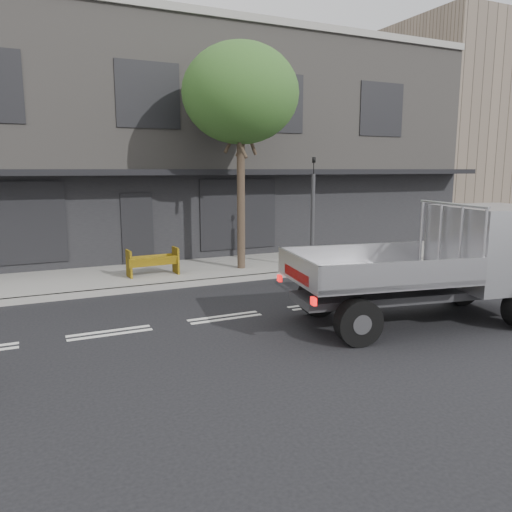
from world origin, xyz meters
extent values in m
plane|color=black|center=(0.00, 0.00, 0.00)|extent=(80.00, 80.00, 0.00)
cube|color=gray|center=(0.00, 4.70, 0.07)|extent=(32.00, 3.20, 0.15)
cube|color=gray|center=(0.00, 3.10, 0.07)|extent=(32.00, 0.20, 0.15)
cube|color=slate|center=(0.00, 11.30, 4.00)|extent=(26.00, 10.00, 8.00)
cube|color=brown|center=(20.00, 11.30, 5.00)|extent=(14.00, 10.00, 10.00)
cylinder|color=#382B21|center=(2.20, 4.20, 2.00)|extent=(0.24, 0.24, 4.00)
ellipsoid|color=#2E5921|center=(2.20, 4.20, 5.30)|extent=(3.40, 3.40, 2.89)
cylinder|color=#2D2D30|center=(4.20, 3.35, 1.50)|extent=(0.12, 0.12, 3.00)
imported|color=black|center=(4.20, 3.35, 3.25)|extent=(0.08, 0.10, 0.50)
cylinder|color=black|center=(1.56, -2.59, 0.43)|extent=(0.90, 0.46, 0.86)
cylinder|color=black|center=(1.88, -0.70, 0.43)|extent=(0.90, 0.46, 0.86)
cylinder|color=black|center=(5.44, -1.31, 0.43)|extent=(0.90, 0.46, 0.86)
cube|color=#2D2D30|center=(3.50, -1.95, 0.62)|extent=(5.31, 2.00, 0.16)
cube|color=#B1B2B7|center=(5.22, -2.25, 1.52)|extent=(2.24, 2.33, 1.69)
cube|color=black|center=(5.22, -2.25, 2.01)|extent=(1.99, 2.18, 0.62)
cube|color=#A7A6AB|center=(2.55, -1.79, 1.04)|extent=(3.71, 2.74, 0.11)
camera|label=1|loc=(-3.75, -9.61, 3.14)|focal=35.00mm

